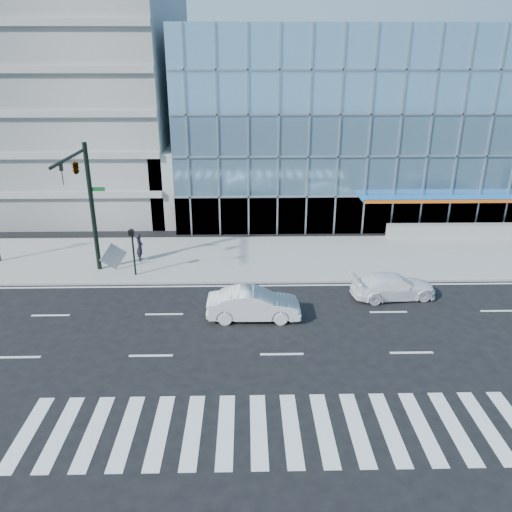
% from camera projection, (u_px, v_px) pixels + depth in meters
% --- Properties ---
extents(ground, '(160.00, 160.00, 0.00)m').
position_uv_depth(ground, '(277.00, 313.00, 26.61)').
color(ground, black).
rests_on(ground, ground).
extents(sidewalk, '(120.00, 8.00, 0.15)m').
position_uv_depth(sidewalk, '(270.00, 257.00, 34.03)').
color(sidewalk, gray).
rests_on(sidewalk, ground).
extents(theatre_building, '(42.00, 26.00, 15.00)m').
position_uv_depth(theatre_building, '(406.00, 117.00, 48.35)').
color(theatre_building, '#75A5C3').
rests_on(theatre_building, ground).
extents(parking_garage, '(24.00, 24.00, 20.00)m').
position_uv_depth(parking_garage, '(49.00, 90.00, 46.76)').
color(parking_garage, gray).
rests_on(parking_garage, ground).
extents(ramp_block, '(6.00, 8.00, 6.00)m').
position_uv_depth(ramp_block, '(194.00, 182.00, 42.15)').
color(ramp_block, gray).
rests_on(ramp_block, ground).
extents(traffic_signal, '(1.14, 5.74, 8.00)m').
position_uv_depth(traffic_signal, '(81.00, 181.00, 28.40)').
color(traffic_signal, black).
rests_on(traffic_signal, sidewalk).
extents(ped_signal_post, '(0.30, 0.33, 3.00)m').
position_uv_depth(ped_signal_post, '(133.00, 245.00, 30.27)').
color(ped_signal_post, black).
rests_on(ped_signal_post, sidewalk).
extents(white_suv, '(4.98, 2.50, 1.39)m').
position_uv_depth(white_suv, '(393.00, 286.00, 28.17)').
color(white_suv, white).
rests_on(white_suv, ground).
extents(white_sedan, '(4.85, 1.74, 1.59)m').
position_uv_depth(white_sedan, '(254.00, 304.00, 25.83)').
color(white_sedan, silver).
rests_on(white_sedan, ground).
extents(pedestrian, '(0.45, 0.69, 1.87)m').
position_uv_depth(pedestrian, '(140.00, 247.00, 32.89)').
color(pedestrian, black).
rests_on(pedestrian, sidewalk).
extents(tilted_panel, '(1.50, 1.15, 1.83)m').
position_uv_depth(tilted_panel, '(113.00, 256.00, 31.43)').
color(tilted_panel, '#979797').
rests_on(tilted_panel, sidewalk).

